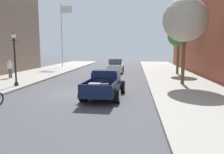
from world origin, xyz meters
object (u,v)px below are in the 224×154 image
at_px(hotrod_truck_navy, 105,84).
at_px(flagpole, 63,29).
at_px(street_lamp_near, 15,55).
at_px(street_tree_nearest, 185,20).
at_px(car_background_white, 116,66).
at_px(street_tree_second, 179,36).
at_px(pedestrian_sidewalk_left, 10,68).

bearing_deg(hotrod_truck_navy, flagpole, 115.37).
height_order(street_lamp_near, street_tree_nearest, street_tree_nearest).
relative_size(car_background_white, street_tree_second, 0.84).
relative_size(street_lamp_near, flagpole, 0.42).
bearing_deg(pedestrian_sidewalk_left, street_lamp_near, -54.25).
distance_m(car_background_white, pedestrian_sidewalk_left, 11.54).
bearing_deg(flagpole, street_lamp_near, -83.19).
height_order(street_tree_nearest, street_tree_second, street_tree_nearest).
relative_size(pedestrian_sidewalk_left, street_tree_second, 0.32).
relative_size(street_lamp_near, street_tree_second, 0.74).
bearing_deg(hotrod_truck_navy, pedestrian_sidewalk_left, 148.32).
height_order(pedestrian_sidewalk_left, street_lamp_near, street_lamp_near).
relative_size(flagpole, street_tree_nearest, 1.41).
bearing_deg(hotrod_truck_navy, street_tree_nearest, 37.50).
bearing_deg(street_lamp_near, street_tree_second, 34.24).
distance_m(hotrod_truck_navy, street_tree_nearest, 8.01).
distance_m(pedestrian_sidewalk_left, flagpole, 13.62).
distance_m(hotrod_truck_navy, street_tree_second, 13.18).
xyz_separation_m(street_tree_nearest, street_tree_second, (0.90, 6.92, -0.81)).
distance_m(flagpole, street_tree_nearest, 20.47).
bearing_deg(street_tree_nearest, flagpole, 134.39).
height_order(pedestrian_sidewalk_left, street_tree_second, street_tree_second).
bearing_deg(hotrod_truck_navy, street_lamp_near, 163.28).
relative_size(hotrod_truck_navy, flagpole, 0.55).
bearing_deg(pedestrian_sidewalk_left, hotrod_truck_navy, -31.68).
xyz_separation_m(car_background_white, street_tree_nearest, (5.95, -8.83, 4.19)).
height_order(hotrod_truck_navy, street_lamp_near, street_lamp_near).
distance_m(pedestrian_sidewalk_left, street_lamp_near, 5.02).
xyz_separation_m(flagpole, street_tree_nearest, (14.31, -14.61, -0.81)).
distance_m(car_background_white, flagpole, 11.33).
distance_m(car_background_white, street_tree_nearest, 11.45).
xyz_separation_m(street_lamp_near, flagpole, (-1.99, 16.69, 3.39)).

